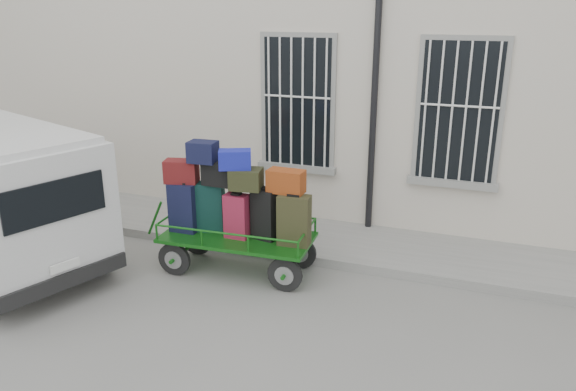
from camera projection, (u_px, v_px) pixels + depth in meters
The scene contains 4 objects.
ground at pixel (253, 302), 7.69m from camera, with size 80.00×80.00×0.00m, color slate.
building at pixel (356, 49), 11.61m from camera, with size 24.00×5.15×6.00m.
sidewalk at pixel (304, 238), 9.62m from camera, with size 24.00×1.70×0.15m, color gray.
luggage_cart at pixel (235, 210), 8.26m from camera, with size 2.67×1.13×1.99m.
Camera 1 is at (2.79, -6.23, 3.85)m, focal length 35.00 mm.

